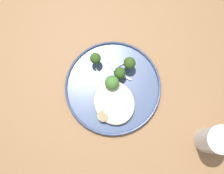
# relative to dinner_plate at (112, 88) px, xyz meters

# --- Properties ---
(ground) EXTENTS (6.00, 6.00, 0.00)m
(ground) POSITION_rel_dinner_plate_xyz_m (0.03, 0.00, -0.75)
(ground) COLOR #47423D
(wooden_dining_table) EXTENTS (1.40, 1.00, 0.74)m
(wooden_dining_table) POSITION_rel_dinner_plate_xyz_m (0.03, 0.00, -0.09)
(wooden_dining_table) COLOR brown
(wooden_dining_table) RESTS_ON ground
(dinner_plate) EXTENTS (0.29, 0.29, 0.02)m
(dinner_plate) POSITION_rel_dinner_plate_xyz_m (0.00, 0.00, 0.00)
(dinner_plate) COLOR #38476B
(dinner_plate) RESTS_ON wooden_dining_table
(noodle_bed) EXTENTS (0.13, 0.12, 0.02)m
(noodle_bed) POSITION_rel_dinner_plate_xyz_m (0.05, -0.01, 0.01)
(noodle_bed) COLOR beige
(noodle_bed) RESTS_ON dinner_plate
(seared_scallop_half_hidden) EXTENTS (0.03, 0.03, 0.01)m
(seared_scallop_half_hidden) POSITION_rel_dinner_plate_xyz_m (0.09, -0.02, 0.01)
(seared_scallop_half_hidden) COLOR beige
(seared_scallop_half_hidden) RESTS_ON dinner_plate
(seared_scallop_on_noodles) EXTENTS (0.03, 0.03, 0.02)m
(seared_scallop_on_noodles) POSITION_rel_dinner_plate_xyz_m (0.02, -0.02, 0.01)
(seared_scallop_on_noodles) COLOR #DBB77A
(seared_scallop_on_noodles) RESTS_ON dinner_plate
(seared_scallop_large_seared) EXTENTS (0.03, 0.03, 0.01)m
(seared_scallop_large_seared) POSITION_rel_dinner_plate_xyz_m (0.06, 0.02, 0.01)
(seared_scallop_large_seared) COLOR #E5C689
(seared_scallop_large_seared) RESTS_ON dinner_plate
(seared_scallop_front_small) EXTENTS (0.03, 0.03, 0.01)m
(seared_scallop_front_small) POSITION_rel_dinner_plate_xyz_m (0.03, -0.00, 0.01)
(seared_scallop_front_small) COLOR #DBB77A
(seared_scallop_front_small) RESTS_ON dinner_plate
(seared_scallop_left_edge) EXTENTS (0.04, 0.04, 0.02)m
(seared_scallop_left_edge) POSITION_rel_dinner_plate_xyz_m (0.07, -0.06, 0.01)
(seared_scallop_left_edge) COLOR #E5C689
(seared_scallop_left_edge) RESTS_ON dinner_plate
(seared_scallop_rear_pale) EXTENTS (0.03, 0.03, 0.01)m
(seared_scallop_rear_pale) POSITION_rel_dinner_plate_xyz_m (0.08, 0.00, 0.01)
(seared_scallop_rear_pale) COLOR beige
(seared_scallop_rear_pale) RESTS_ON dinner_plate
(broccoli_floret_tall_stalk) EXTENTS (0.04, 0.04, 0.05)m
(broccoli_floret_tall_stalk) POSITION_rel_dinner_plate_xyz_m (-0.03, 0.04, 0.03)
(broccoli_floret_tall_stalk) COLOR #89A356
(broccoli_floret_tall_stalk) RESTS_ON dinner_plate
(broccoli_floret_beside_noodles) EXTENTS (0.04, 0.04, 0.06)m
(broccoli_floret_beside_noodles) POSITION_rel_dinner_plate_xyz_m (-0.01, 0.01, 0.04)
(broccoli_floret_beside_noodles) COLOR #89A356
(broccoli_floret_beside_noodles) RESTS_ON dinner_plate
(broccoli_floret_front_edge) EXTENTS (0.04, 0.04, 0.06)m
(broccoli_floret_front_edge) POSITION_rel_dinner_plate_xyz_m (-0.04, 0.07, 0.04)
(broccoli_floret_front_edge) COLOR #89A356
(broccoli_floret_front_edge) RESTS_ON dinner_plate
(broccoli_floret_right_tilted) EXTENTS (0.03, 0.03, 0.06)m
(broccoli_floret_right_tilted) POSITION_rel_dinner_plate_xyz_m (-0.09, -0.01, 0.04)
(broccoli_floret_right_tilted) COLOR #89A356
(broccoli_floret_right_tilted) RESTS_ON dinner_plate
(onion_sliver_short_strip) EXTENTS (0.05, 0.01, 0.00)m
(onion_sliver_short_strip) POSITION_rel_dinner_plate_xyz_m (-0.06, 0.02, 0.01)
(onion_sliver_short_strip) COLOR silver
(onion_sliver_short_strip) RESTS_ON dinner_plate
(onion_sliver_curled_piece) EXTENTS (0.06, 0.01, 0.00)m
(onion_sliver_curled_piece) POSITION_rel_dinner_plate_xyz_m (-0.04, -0.02, 0.01)
(onion_sliver_curled_piece) COLOR silver
(onion_sliver_curled_piece) RESTS_ON dinner_plate
(onion_sliver_long_sliver) EXTENTS (0.01, 0.04, 0.00)m
(onion_sliver_long_sliver) POSITION_rel_dinner_plate_xyz_m (-0.06, 0.06, 0.01)
(onion_sliver_long_sliver) COLOR silver
(onion_sliver_long_sliver) RESTS_ON dinner_plate
(onion_sliver_pale_crescent) EXTENTS (0.03, 0.03, 0.00)m
(onion_sliver_pale_crescent) POSITION_rel_dinner_plate_xyz_m (-0.01, 0.05, 0.01)
(onion_sliver_pale_crescent) COLOR silver
(onion_sliver_pale_crescent) RESTS_ON dinner_plate
(water_glass) EXTENTS (0.08, 0.08, 0.12)m
(water_glass) POSITION_rel_dinner_plate_xyz_m (0.25, 0.20, 0.04)
(water_glass) COLOR silver
(water_glass) RESTS_ON wooden_dining_table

